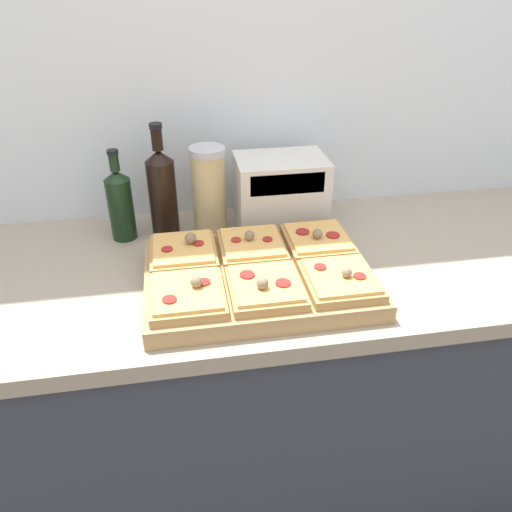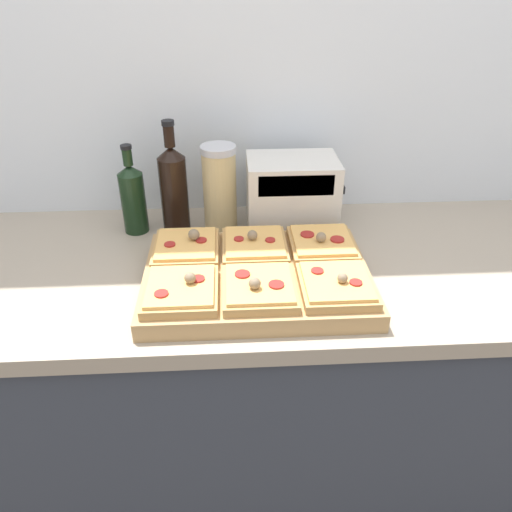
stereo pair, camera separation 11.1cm
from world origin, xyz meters
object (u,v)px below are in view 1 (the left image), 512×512
at_px(wine_bottle, 162,192).
at_px(grain_jar_tall, 209,190).
at_px(cutting_board, 258,278).
at_px(toaster_oven, 281,193).
at_px(olive_oil_bottle, 120,203).

xyz_separation_m(wine_bottle, grain_jar_tall, (0.12, 0.00, -0.01)).
relative_size(wine_bottle, grain_jar_tall, 1.28).
height_order(cutting_board, grain_jar_tall, grain_jar_tall).
xyz_separation_m(wine_bottle, toaster_oven, (0.32, -0.00, -0.03)).
bearing_deg(cutting_board, wine_bottle, 125.20).
distance_m(olive_oil_bottle, wine_bottle, 0.12).
relative_size(olive_oil_bottle, wine_bottle, 0.80).
relative_size(olive_oil_bottle, grain_jar_tall, 1.03).
relative_size(grain_jar_tall, toaster_oven, 0.90).
bearing_deg(toaster_oven, grain_jar_tall, 179.76).
distance_m(cutting_board, grain_jar_tall, 0.32).
distance_m(wine_bottle, toaster_oven, 0.32).
relative_size(cutting_board, grain_jar_tall, 2.15).
bearing_deg(toaster_oven, wine_bottle, 179.85).
height_order(olive_oil_bottle, toaster_oven, olive_oil_bottle).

